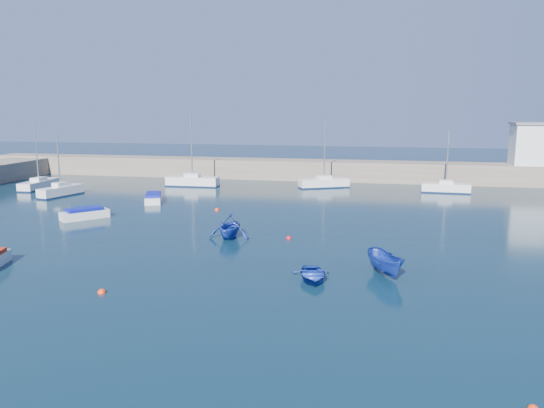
% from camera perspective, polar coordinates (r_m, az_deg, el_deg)
% --- Properties ---
extents(ground, '(220.00, 220.00, 0.00)m').
position_cam_1_polar(ground, '(28.82, -7.04, -9.43)').
color(ground, '#0B2332').
rests_on(ground, ground).
extents(back_wall, '(96.00, 4.50, 2.60)m').
position_cam_1_polar(back_wall, '(72.69, 4.57, 3.67)').
color(back_wall, '#76685A').
rests_on(back_wall, ground).
extents(sailboat_3, '(2.80, 5.59, 7.28)m').
position_cam_1_polar(sailboat_3, '(63.33, -21.77, 1.34)').
color(sailboat_3, silver).
rests_on(sailboat_3, ground).
extents(sailboat_4, '(1.97, 6.26, 8.11)m').
position_cam_1_polar(sailboat_4, '(70.23, -23.78, 1.96)').
color(sailboat_4, silver).
rests_on(sailboat_4, ground).
extents(sailboat_5, '(6.56, 1.93, 8.68)m').
position_cam_1_polar(sailboat_5, '(67.04, -8.55, 2.46)').
color(sailboat_5, silver).
rests_on(sailboat_5, ground).
extents(sailboat_6, '(6.26, 4.20, 8.12)m').
position_cam_1_polar(sailboat_6, '(65.48, 5.61, 2.30)').
color(sailboat_6, silver).
rests_on(sailboat_6, ground).
extents(sailboat_7, '(5.47, 1.74, 7.27)m').
position_cam_1_polar(sailboat_7, '(64.48, 18.18, 1.69)').
color(sailboat_7, silver).
rests_on(sailboat_7, ground).
extents(motorboat_1, '(3.70, 4.02, 1.00)m').
position_cam_1_polar(motorboat_1, '(49.68, -19.50, -0.98)').
color(motorboat_1, silver).
rests_on(motorboat_1, ground).
extents(motorboat_2, '(3.03, 4.67, 0.91)m').
position_cam_1_polar(motorboat_2, '(56.67, -12.63, 0.66)').
color(motorboat_2, silver).
rests_on(motorboat_2, ground).
extents(dinghy_center, '(2.85, 3.50, 0.64)m').
position_cam_1_polar(dinghy_center, '(30.52, 4.37, -7.62)').
color(dinghy_center, '#162F98').
rests_on(dinghy_center, ground).
extents(dinghy_left, '(3.11, 3.60, 1.89)m').
position_cam_1_polar(dinghy_left, '(39.95, -4.59, -2.37)').
color(dinghy_left, '#162F98').
rests_on(dinghy_left, ground).
extents(dinghy_right, '(2.81, 3.85, 1.40)m').
position_cam_1_polar(dinghy_right, '(31.92, 12.14, -6.30)').
color(dinghy_right, '#162F98').
rests_on(dinghy_right, ground).
extents(buoy_0, '(0.45, 0.45, 0.45)m').
position_cam_1_polar(buoy_0, '(29.98, -17.84, -9.08)').
color(buoy_0, '#EF350C').
rests_on(buoy_0, ground).
extents(buoy_1, '(0.43, 0.43, 0.43)m').
position_cam_1_polar(buoy_1, '(39.92, 1.82, -3.74)').
color(buoy_1, red).
rests_on(buoy_1, ground).
extents(buoy_3, '(0.46, 0.46, 0.46)m').
position_cam_1_polar(buoy_3, '(51.09, -5.94, -0.67)').
color(buoy_3, '#EF350C').
rests_on(buoy_3, ground).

